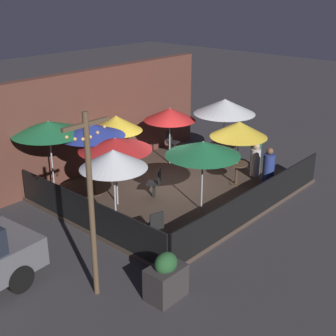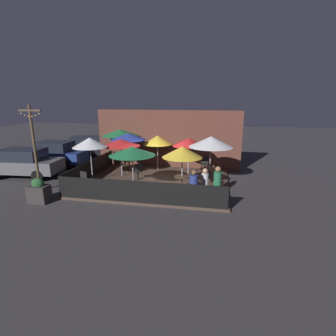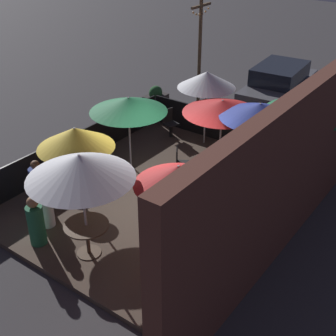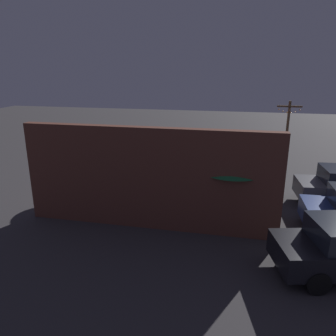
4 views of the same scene
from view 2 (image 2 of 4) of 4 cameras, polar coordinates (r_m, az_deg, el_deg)
ground_plane at (r=13.97m, az=-2.63°, el=-3.31°), size 60.00×60.00×0.00m
patio_deck at (r=13.95m, az=-2.64°, el=-3.08°), size 7.49×6.13×0.12m
building_wall at (r=16.67m, az=-0.05°, el=6.21°), size 9.09×0.36×3.66m
fence_front at (r=11.02m, az=-6.35°, el=-5.23°), size 7.29×0.05×0.95m
fence_side_left at (r=15.07m, az=-16.47°, el=-0.19°), size 0.05×5.93×0.95m
patio_umbrella_0 at (r=11.93m, az=3.14°, el=3.52°), size 1.84×1.84×2.15m
patio_umbrella_1 at (r=13.20m, az=9.34°, el=5.67°), size 2.20×2.20×2.43m
patio_umbrella_2 at (r=15.55m, az=-8.63°, el=6.82°), size 2.05×2.05×2.29m
patio_umbrella_3 at (r=15.78m, az=-2.29°, el=6.13°), size 1.77×1.77×2.09m
patio_umbrella_4 at (r=12.14m, az=-7.81°, el=3.67°), size 2.14×2.14×2.12m
patio_umbrella_5 at (r=13.91m, az=-16.66°, el=5.35°), size 1.76×1.76×2.33m
patio_umbrella_6 at (r=14.78m, az=4.53°, el=5.67°), size 1.86×1.86×2.10m
patio_umbrella_7 at (r=16.73m, az=-10.38°, el=7.60°), size 2.27×2.27×2.37m
patio_umbrella_8 at (r=14.57m, az=-10.30°, el=5.48°), size 2.15×2.15×2.10m
dining_table_0 at (r=12.26m, az=3.05°, el=-2.55°), size 0.73×0.73×0.74m
dining_table_1 at (r=13.54m, az=9.06°, el=-0.87°), size 0.97×0.97×0.76m
dining_table_2 at (r=15.84m, az=-8.42°, el=1.33°), size 0.89×0.89×0.71m
patio_chair_0 at (r=15.68m, az=7.98°, el=0.97°), size 0.46×0.46×0.92m
patio_chair_1 at (r=13.14m, az=-17.47°, el=-2.39°), size 0.49×0.49×0.91m
patio_chair_2 at (r=14.01m, az=-6.53°, el=-0.63°), size 0.55×0.55×0.94m
patron_0 at (r=12.44m, az=10.73°, el=-2.65°), size 0.48×0.48×1.22m
patron_1 at (r=11.42m, az=5.60°, el=-3.93°), size 0.48×0.48×1.30m
patron_2 at (r=12.13m, az=8.01°, el=-3.02°), size 0.35×0.35×1.19m
planter_box at (r=12.62m, az=-26.29°, el=-4.60°), size 0.84×0.59×1.10m
light_post at (r=13.69m, az=-27.11°, el=4.51°), size 1.10×0.12×4.10m
parked_car_0 at (r=16.98m, az=-28.98°, el=1.07°), size 4.28×2.05×1.62m
parked_car_1 at (r=18.84m, az=-23.42°, el=2.94°), size 4.05×1.88×1.62m
parked_car_2 at (r=20.47m, az=-16.87°, el=4.43°), size 4.60×2.67×1.62m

